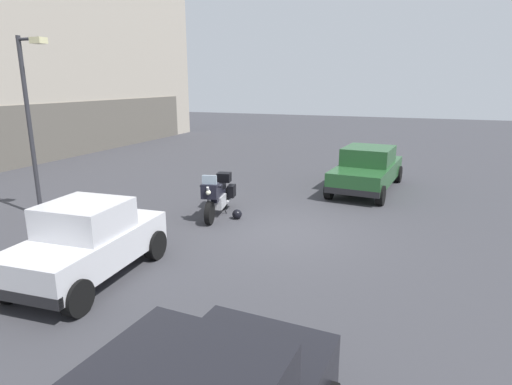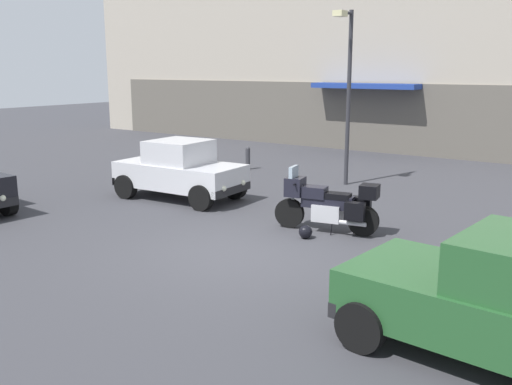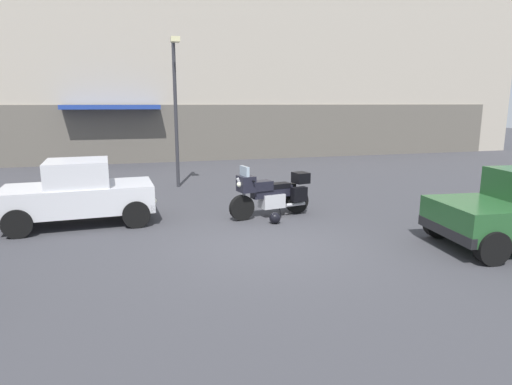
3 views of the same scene
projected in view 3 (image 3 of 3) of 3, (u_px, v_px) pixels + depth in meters
ground_plane at (267, 244)px, 9.11m from camera, size 80.00×80.00×0.00m
building_facade_rear at (182, 38)px, 21.95m from camera, size 38.98×3.40×12.30m
motorcycle at (272, 193)px, 11.21m from camera, size 2.24×0.98×1.36m
helmet at (275, 218)px, 10.63m from camera, size 0.28×0.28×0.28m
car_compact_side at (79, 193)px, 10.47m from camera, size 3.55×1.89×1.56m
streetlamp_curbside at (176, 99)px, 14.61m from camera, size 0.28×0.94×4.99m
bollard_curbside at (59, 178)px, 14.62m from camera, size 0.16×0.16×0.79m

